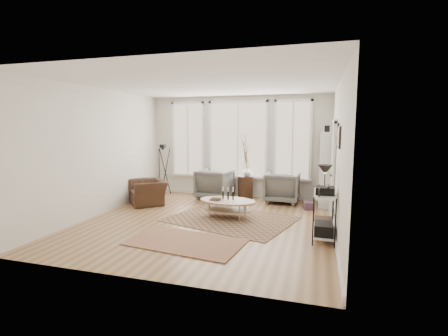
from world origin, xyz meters
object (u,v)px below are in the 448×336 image
(armchair_right, at_px, (282,187))
(accent_chair, at_px, (148,192))
(armchair_left, at_px, (215,184))
(low_shelf, at_px, (324,210))
(bookcase, at_px, (326,169))
(coffee_table, at_px, (227,204))
(side_table, at_px, (245,168))

(armchair_right, height_order, accent_chair, armchair_right)
(armchair_left, distance_m, armchair_right, 1.87)
(low_shelf, height_order, accent_chair, low_shelf)
(bookcase, distance_m, coffee_table, 2.84)
(coffee_table, xyz_separation_m, armchair_right, (1.02, 1.84, 0.09))
(armchair_right, relative_size, side_table, 0.50)
(low_shelf, bearing_deg, coffee_table, 160.40)
(low_shelf, relative_size, coffee_table, 0.98)
(armchair_left, xyz_separation_m, side_table, (0.82, 0.25, 0.45))
(armchair_left, bearing_deg, side_table, -155.51)
(side_table, height_order, accent_chair, side_table)
(low_shelf, distance_m, side_table, 3.47)
(low_shelf, relative_size, accent_chair, 1.34)
(armchair_left, bearing_deg, low_shelf, 146.85)
(side_table, bearing_deg, low_shelf, -52.72)
(armchair_right, distance_m, side_table, 1.16)
(bookcase, height_order, armchair_left, bookcase)
(bookcase, relative_size, armchair_right, 2.29)
(bookcase, height_order, side_table, bookcase)
(accent_chair, bearing_deg, armchair_left, 83.50)
(coffee_table, xyz_separation_m, side_table, (-0.03, 2.01, 0.55))
(side_table, bearing_deg, coffee_table, -89.16)
(armchair_left, relative_size, accent_chair, 0.95)
(armchair_left, relative_size, armchair_right, 1.03)
(low_shelf, xyz_separation_m, coffee_table, (-2.06, 0.73, -0.20))
(bookcase, height_order, low_shelf, bookcase)
(armchair_right, xyz_separation_m, side_table, (-1.05, 0.17, 0.46))
(armchair_left, bearing_deg, accent_chair, 43.85)
(armchair_right, bearing_deg, accent_chair, 21.03)
(low_shelf, relative_size, side_table, 0.72)
(low_shelf, distance_m, accent_chair, 4.63)
(low_shelf, xyz_separation_m, armchair_right, (-1.04, 2.57, -0.10))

